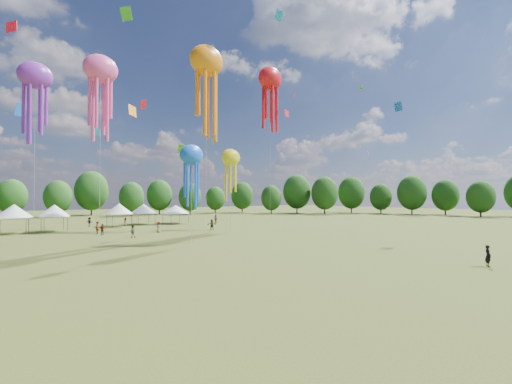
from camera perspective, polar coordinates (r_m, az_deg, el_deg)
ground at (r=24.91m, az=23.73°, el=-13.52°), size 300.00×300.00×0.00m
observer_main at (r=32.53m, az=34.72°, el=-8.91°), size 0.74×0.71×1.70m
spectator_near at (r=48.43m, az=-20.25°, el=-6.33°), size 0.98×0.87×1.67m
spectators_far at (r=61.49m, az=-16.52°, el=-5.16°), size 25.18×21.17×1.84m
festival_tents at (r=67.10m, az=-23.38°, el=-2.75°), size 33.14×10.37×4.43m
show_kites at (r=58.74m, az=-10.39°, el=15.98°), size 44.91×27.75×32.35m
small_kites at (r=62.29m, az=-17.87°, el=21.71°), size 76.31×56.39×46.56m
treeline at (r=75.55m, az=-26.06°, el=0.02°), size 201.57×95.24×13.43m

